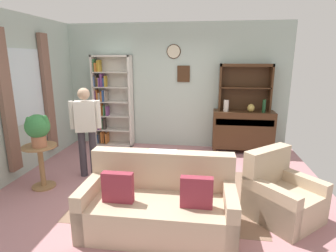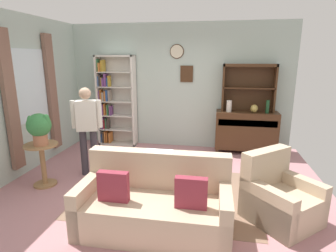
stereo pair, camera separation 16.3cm
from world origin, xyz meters
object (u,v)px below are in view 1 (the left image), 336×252
bottle_wine (264,106)px  armchair_floral (281,197)px  sideboard (243,129)px  vase_round (251,108)px  sideboard_hutch (245,81)px  coffee_table (165,172)px  couch_floral (159,205)px  potted_plant_large (38,128)px  vase_tall (226,106)px  plant_stand (41,162)px  book_stack (169,167)px  bookshelf (110,102)px  person_reading (86,126)px

bottle_wine → armchair_floral: size_ratio=0.25×
sideboard → vase_round: vase_round is taller
sideboard_hutch → coffee_table: sideboard_hutch is taller
couch_floral → potted_plant_large: bearing=159.2°
vase_round → coffee_table: bearing=-125.9°
sideboard_hutch → coffee_table: 2.94m
vase_round → armchair_floral: size_ratio=0.16×
vase_tall → armchair_floral: 2.68m
sideboard_hutch → plant_stand: (-3.38, -2.34, -1.12)m
sideboard_hutch → armchair_floral: 2.99m
vase_tall → bottle_wine: bottle_wine is taller
vase_round → book_stack: size_ratio=0.85×
potted_plant_large → vase_round: bearing=32.6°
couch_floral → plant_stand: (-2.05, 0.81, 0.12)m
couch_floral → coffee_table: bearing=94.5°
armchair_floral → coffee_table: size_ratio=1.35×
bookshelf → book_stack: bookshelf is taller
bookshelf → book_stack: bearing=-52.8°
bottle_wine → book_stack: bearing=-129.6°
vase_round → coffee_table: (-1.53, -2.11, -0.65)m
bottle_wine → potted_plant_large: (-3.73, -2.19, -0.05)m
vase_round → couch_floral: vase_round is taller
sideboard_hutch → couch_floral: size_ratio=0.61×
book_stack → sideboard_hutch: bearing=59.7°
potted_plant_large → book_stack: size_ratio=2.54×
vase_round → potted_plant_large: potted_plant_large is taller
sideboard_hutch → vase_tall: (-0.39, -0.19, -0.52)m
bookshelf → person_reading: 1.80m
bookshelf → vase_tall: size_ratio=8.54×
sideboard_hutch → bottle_wine: size_ratio=4.01×
couch_floral → sideboard: bearing=66.3°
bookshelf → vase_round: bearing=-2.7°
bottle_wine → couch_floral: 3.50m
vase_round → bottle_wine: bottle_wine is taller
bookshelf → sideboard_hutch: 3.09m
vase_tall → potted_plant_large: bearing=-143.3°
bottle_wine → armchair_floral: bottle_wine is taller
sideboard_hutch → person_reading: 3.43m
couch_floral → coffee_table: size_ratio=2.26×
potted_plant_large → coffee_table: size_ratio=0.63×
bookshelf → sideboard_hutch: bearing=0.5°
sideboard_hutch → person_reading: size_ratio=0.71×
person_reading → vase_round: bearing=28.8°
person_reading → armchair_floral: bearing=-16.3°
vase_round → bottle_wine: size_ratio=0.62×
coffee_table → vase_tall: bearing=64.3°
sideboard_hutch → couch_floral: bearing=-112.9°
vase_round → person_reading: size_ratio=0.11×
bottle_wine → book_stack: (-1.72, -2.08, -0.61)m
couch_floral → bookshelf: bearing=118.7°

